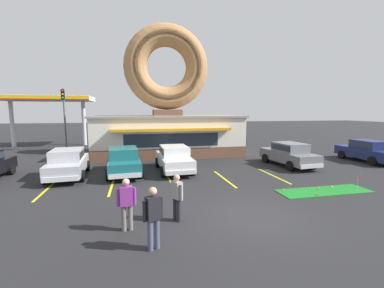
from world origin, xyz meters
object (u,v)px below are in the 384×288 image
at_px(car_teal, 124,160).
at_px(pedestrian_leather_jacket_man, 177,195).
at_px(car_grey, 289,153).
at_px(pedestrian_blue_sweater_man, 127,202).
at_px(car_white, 174,157).
at_px(traffic_light_pole, 64,111).
at_px(pedestrian_hooded_kid, 153,215).
at_px(car_silver, 68,162).
at_px(golf_ball, 305,191).
at_px(putting_flag_pin, 359,179).
at_px(trash_bin, 104,155).
at_px(car_navy, 367,150).

distance_m(car_teal, pedestrian_leather_jacket_man, 7.47).
xyz_separation_m(car_grey, pedestrian_blue_sweater_man, (-10.54, -7.49, 0.06)).
bearing_deg(car_white, traffic_light_pole, 130.08).
bearing_deg(pedestrian_blue_sweater_man, car_grey, 35.40).
distance_m(pedestrian_hooded_kid, pedestrian_leather_jacket_man, 1.92).
xyz_separation_m(car_grey, car_silver, (-14.00, 0.07, 0.00)).
bearing_deg(pedestrian_blue_sweater_man, golf_ball, 15.05).
distance_m(golf_ball, car_white, 7.69).
bearing_deg(car_grey, car_white, 178.93).
bearing_deg(putting_flag_pin, pedestrian_blue_sweater_man, -168.73).
bearing_deg(trash_bin, pedestrian_hooded_kid, -78.12).
xyz_separation_m(car_teal, car_grey, (10.94, -0.08, 0.00)).
bearing_deg(putting_flag_pin, pedestrian_hooded_kid, -161.11).
relative_size(golf_ball, traffic_light_pole, 0.01).
bearing_deg(putting_flag_pin, car_grey, 93.75).
relative_size(putting_flag_pin, traffic_light_pole, 0.09).
relative_size(car_navy, car_grey, 0.98).
relative_size(car_grey, pedestrian_hooded_kid, 2.68).
distance_m(car_white, car_grey, 7.90).
bearing_deg(pedestrian_leather_jacket_man, car_teal, 105.83).
bearing_deg(pedestrian_leather_jacket_man, car_white, 82.17).
bearing_deg(pedestrian_leather_jacket_man, putting_flag_pin, 10.95).
bearing_deg(golf_ball, traffic_light_pole, 131.49).
distance_m(car_white, pedestrian_hooded_kid, 9.15).
relative_size(golf_ball, pedestrian_leather_jacket_man, 0.03).
xyz_separation_m(car_navy, trash_bin, (-19.09, 4.01, -0.37)).
relative_size(golf_ball, car_white, 0.01).
bearing_deg(trash_bin, car_teal, -68.44).
distance_m(pedestrian_hooded_kid, traffic_light_pole, 20.58).
bearing_deg(pedestrian_blue_sweater_man, putting_flag_pin, 11.27).
distance_m(golf_ball, pedestrian_blue_sweater_man, 8.28).
bearing_deg(traffic_light_pole, putting_flag_pin, -42.99).
height_order(golf_ball, pedestrian_leather_jacket_man, pedestrian_leather_jacket_man).
height_order(golf_ball, pedestrian_hooded_kid, pedestrian_hooded_kid).
bearing_deg(trash_bin, car_grey, -18.09).
distance_m(car_white, pedestrian_blue_sweater_man, 8.09).
bearing_deg(car_silver, pedestrian_blue_sweater_man, -65.44).
distance_m(car_teal, car_silver, 3.06).
xyz_separation_m(pedestrian_blue_sweater_man, pedestrian_leather_jacket_man, (1.64, 0.38, -0.03)).
height_order(golf_ball, car_navy, car_navy).
height_order(car_silver, pedestrian_hooded_kid, pedestrian_hooded_kid).
xyz_separation_m(car_silver, pedestrian_hooded_kid, (4.19, -8.87, 0.10)).
bearing_deg(pedestrian_hooded_kid, car_teal, 97.22).
relative_size(car_navy, car_silver, 0.98).
xyz_separation_m(pedestrian_leather_jacket_man, traffic_light_pole, (-7.67, 17.56, 2.81)).
bearing_deg(pedestrian_blue_sweater_man, car_silver, 114.56).
bearing_deg(car_silver, traffic_light_pole, 103.90).
xyz_separation_m(golf_ball, pedestrian_blue_sweater_man, (-7.95, -2.14, 0.88)).
xyz_separation_m(car_navy, car_silver, (-20.56, -0.02, 0.00)).
distance_m(car_navy, car_silver, 20.56).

